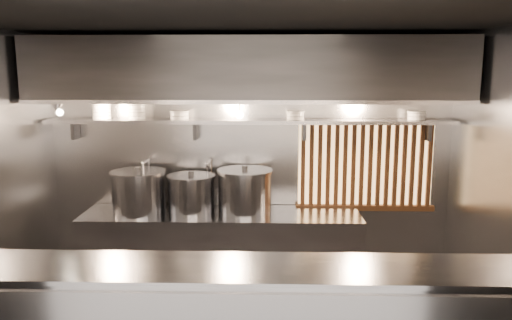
{
  "coord_description": "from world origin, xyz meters",
  "views": [
    {
      "loc": [
        0.22,
        -4.08,
        2.39
      ],
      "look_at": [
        0.09,
        0.55,
        1.59
      ],
      "focal_mm": 35.0,
      "sensor_mm": 36.0,
      "label": 1
    }
  ],
  "objects_px": {
    "heat_lamp": "(57,107)",
    "stock_pot_left": "(139,192)",
    "stock_pot_mid": "(191,194)",
    "pendant_bulb": "(240,115)",
    "stock_pot_right": "(245,191)"
  },
  "relations": [
    {
      "from": "heat_lamp",
      "to": "stock_pot_left",
      "type": "height_order",
      "value": "heat_lamp"
    },
    {
      "from": "stock_pot_left",
      "to": "stock_pot_mid",
      "type": "relative_size",
      "value": 1.13
    },
    {
      "from": "heat_lamp",
      "to": "stock_pot_left",
      "type": "relative_size",
      "value": 0.45
    },
    {
      "from": "heat_lamp",
      "to": "stock_pot_right",
      "type": "bearing_deg",
      "value": 9.64
    },
    {
      "from": "heat_lamp",
      "to": "pendant_bulb",
      "type": "bearing_deg",
      "value": 11.0
    },
    {
      "from": "pendant_bulb",
      "to": "stock_pot_right",
      "type": "bearing_deg",
      "value": -32.02
    },
    {
      "from": "heat_lamp",
      "to": "stock_pot_right",
      "type": "height_order",
      "value": "heat_lamp"
    },
    {
      "from": "heat_lamp",
      "to": "stock_pot_right",
      "type": "distance_m",
      "value": 2.1
    },
    {
      "from": "pendant_bulb",
      "to": "stock_pot_mid",
      "type": "xyz_separation_m",
      "value": [
        -0.52,
        -0.05,
        -0.85
      ]
    },
    {
      "from": "stock_pot_left",
      "to": "stock_pot_mid",
      "type": "bearing_deg",
      "value": 3.2
    },
    {
      "from": "pendant_bulb",
      "to": "stock_pot_mid",
      "type": "bearing_deg",
      "value": -174.25
    },
    {
      "from": "heat_lamp",
      "to": "stock_pot_left",
      "type": "bearing_deg",
      "value": 20.56
    },
    {
      "from": "stock_pot_left",
      "to": "stock_pot_mid",
      "type": "xyz_separation_m",
      "value": [
        0.57,
        0.03,
        -0.02
      ]
    },
    {
      "from": "stock_pot_left",
      "to": "stock_pot_mid",
      "type": "distance_m",
      "value": 0.57
    },
    {
      "from": "stock_pot_mid",
      "to": "stock_pot_right",
      "type": "height_order",
      "value": "stock_pot_right"
    }
  ]
}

